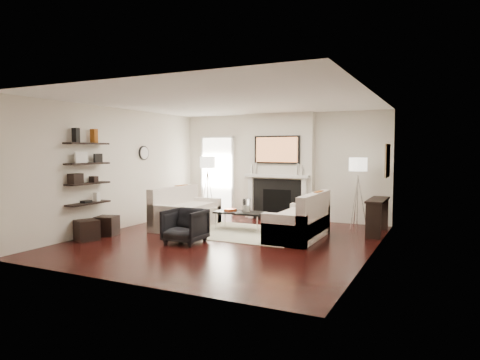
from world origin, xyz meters
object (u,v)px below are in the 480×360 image
at_px(armchair, 185,224).
at_px(lamp_right_shade, 358,164).
at_px(loveseat_right_base, 298,228).
at_px(coffee_table, 240,212).
at_px(loveseat_left_base, 186,218).
at_px(ottoman_near, 107,226).
at_px(lamp_left_shade, 208,162).

distance_m(armchair, lamp_right_shade, 4.17).
distance_m(loveseat_right_base, armchair, 2.25).
xyz_separation_m(coffee_table, lamp_right_shade, (2.25, 1.44, 1.05)).
bearing_deg(lamp_right_shade, loveseat_left_base, -155.24).
relative_size(armchair, ottoman_near, 1.79).
relative_size(loveseat_right_base, armchair, 2.52).
xyz_separation_m(armchair, lamp_right_shade, (2.65, 3.03, 1.09)).
xyz_separation_m(loveseat_left_base, armchair, (0.88, -1.39, 0.15)).
height_order(loveseat_left_base, lamp_left_shade, lamp_left_shade).
bearing_deg(lamp_left_shade, lamp_right_shade, 0.55).
height_order(armchair, lamp_left_shade, lamp_left_shade).
bearing_deg(coffee_table, loveseat_left_base, -171.42).
bearing_deg(armchair, ottoman_near, -178.21).
height_order(loveseat_right_base, coffee_table, same).
relative_size(coffee_table, lamp_right_shade, 2.75).
bearing_deg(ottoman_near, armchair, 3.02).
relative_size(lamp_left_shade, lamp_right_shade, 1.00).
distance_m(coffee_table, lamp_right_shade, 2.87).
distance_m(lamp_right_shade, ottoman_near, 5.63).
bearing_deg(loveseat_left_base, lamp_right_shade, 24.76).
bearing_deg(lamp_right_shade, coffee_table, -147.48).
bearing_deg(loveseat_right_base, ottoman_near, -158.72).
height_order(coffee_table, armchair, armchair).
relative_size(loveseat_left_base, armchair, 2.52).
bearing_deg(ottoman_near, coffee_table, 36.65).
distance_m(loveseat_left_base, loveseat_right_base, 2.69).
relative_size(loveseat_right_base, lamp_left_shade, 4.50).
distance_m(loveseat_right_base, lamp_left_shade, 3.69).
distance_m(loveseat_left_base, lamp_left_shade, 2.05).
bearing_deg(lamp_right_shade, lamp_left_shade, -179.45).
relative_size(lamp_left_shade, ottoman_near, 1.00).
xyz_separation_m(loveseat_left_base, coffee_table, (1.28, 0.19, 0.19)).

